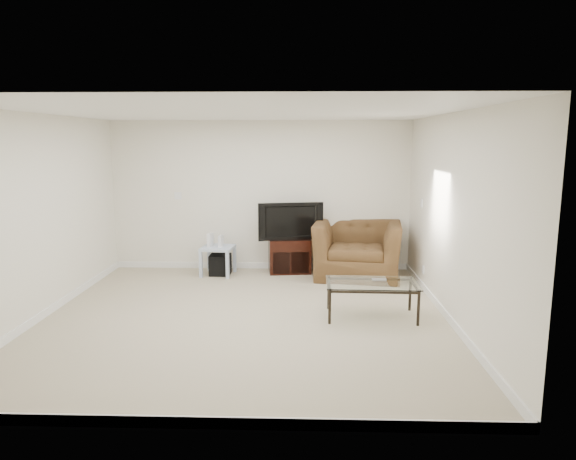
{
  "coord_description": "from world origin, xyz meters",
  "views": [
    {
      "loc": [
        0.73,
        -6.07,
        2.18
      ],
      "look_at": [
        0.5,
        1.2,
        0.9
      ],
      "focal_mm": 32.0,
      "sensor_mm": 36.0,
      "label": 1
    }
  ],
  "objects_px": {
    "side_table": "(218,261)",
    "subwoofer": "(220,265)",
    "recliner": "(357,240)",
    "tv_stand": "(289,255)",
    "television": "(290,220)",
    "coffee_table": "(371,300)"
  },
  "relations": [
    {
      "from": "television",
      "to": "coffee_table",
      "type": "distance_m",
      "value": 2.51
    },
    {
      "from": "television",
      "to": "tv_stand",
      "type": "bearing_deg",
      "value": 85.62
    },
    {
      "from": "tv_stand",
      "to": "side_table",
      "type": "bearing_deg",
      "value": -175.89
    },
    {
      "from": "recliner",
      "to": "coffee_table",
      "type": "distance_m",
      "value": 2.0
    },
    {
      "from": "tv_stand",
      "to": "subwoofer",
      "type": "relative_size",
      "value": 2.07
    },
    {
      "from": "coffee_table",
      "to": "side_table",
      "type": "bearing_deg",
      "value": 138.73
    },
    {
      "from": "side_table",
      "to": "coffee_table",
      "type": "height_order",
      "value": "side_table"
    },
    {
      "from": "subwoofer",
      "to": "recliner",
      "type": "bearing_deg",
      "value": -0.41
    },
    {
      "from": "tv_stand",
      "to": "subwoofer",
      "type": "bearing_deg",
      "value": -176.36
    },
    {
      "from": "side_table",
      "to": "subwoofer",
      "type": "relative_size",
      "value": 1.49
    },
    {
      "from": "television",
      "to": "subwoofer",
      "type": "distance_m",
      "value": 1.35
    },
    {
      "from": "side_table",
      "to": "subwoofer",
      "type": "xyz_separation_m",
      "value": [
        0.03,
        0.02,
        -0.07
      ]
    },
    {
      "from": "subwoofer",
      "to": "recliner",
      "type": "relative_size",
      "value": 0.24
    },
    {
      "from": "tv_stand",
      "to": "television",
      "type": "xyz_separation_m",
      "value": [
        0.0,
        -0.03,
        0.59
      ]
    },
    {
      "from": "television",
      "to": "side_table",
      "type": "distance_m",
      "value": 1.34
    },
    {
      "from": "television",
      "to": "side_table",
      "type": "height_order",
      "value": "television"
    },
    {
      "from": "tv_stand",
      "to": "television",
      "type": "bearing_deg",
      "value": -90.0
    },
    {
      "from": "side_table",
      "to": "recliner",
      "type": "xyz_separation_m",
      "value": [
        2.26,
        0.0,
        0.36
      ]
    },
    {
      "from": "tv_stand",
      "to": "coffee_table",
      "type": "height_order",
      "value": "tv_stand"
    },
    {
      "from": "recliner",
      "to": "coffee_table",
      "type": "height_order",
      "value": "recliner"
    },
    {
      "from": "recliner",
      "to": "coffee_table",
      "type": "relative_size",
      "value": 1.21
    },
    {
      "from": "tv_stand",
      "to": "subwoofer",
      "type": "distance_m",
      "value": 1.16
    }
  ]
}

